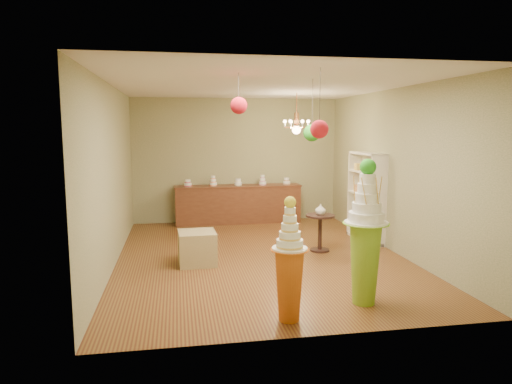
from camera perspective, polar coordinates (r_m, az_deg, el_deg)
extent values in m
plane|color=brown|center=(8.29, 0.53, -8.00)|extent=(6.50, 6.50, 0.00)
plane|color=silver|center=(8.00, 0.56, 13.13)|extent=(6.50, 6.50, 0.00)
cube|color=gray|center=(11.21, -2.46, 3.96)|extent=(5.00, 0.04, 3.00)
cube|color=gray|center=(4.87, 7.47, -1.30)|extent=(5.00, 0.04, 3.00)
cube|color=gray|center=(7.94, -17.50, 1.97)|extent=(0.04, 6.50, 3.00)
cube|color=gray|center=(8.80, 16.78, 2.55)|extent=(0.04, 6.50, 3.00)
cone|color=#7AAF26|center=(6.16, 13.44, -8.74)|extent=(0.46, 0.46, 1.06)
cylinder|color=white|center=(6.02, 13.60, -3.75)|extent=(0.62, 0.62, 0.03)
cylinder|color=white|center=(6.01, 13.63, -3.04)|extent=(0.51, 0.51, 0.12)
cylinder|color=white|center=(5.99, 13.67, -1.88)|extent=(0.42, 0.42, 0.12)
cylinder|color=white|center=(5.97, 13.70, -0.71)|extent=(0.34, 0.34, 0.12)
cylinder|color=white|center=(5.95, 13.74, 0.46)|extent=(0.28, 0.28, 0.12)
cylinder|color=white|center=(5.94, 13.78, 1.64)|extent=(0.23, 0.23, 0.12)
sphere|color=green|center=(5.92, 13.83, 3.07)|extent=(0.21, 0.21, 0.21)
cone|color=#C55C16|center=(5.53, 4.18, -11.56)|extent=(0.43, 0.43, 0.86)
cylinder|color=white|center=(5.40, 4.22, -7.08)|extent=(0.52, 0.52, 0.03)
cylinder|color=white|center=(5.38, 4.23, -6.44)|extent=(0.39, 0.39, 0.10)
cylinder|color=white|center=(5.36, 4.24, -5.45)|extent=(0.31, 0.31, 0.10)
cylinder|color=white|center=(5.34, 4.25, -4.45)|extent=(0.25, 0.25, 0.10)
cylinder|color=white|center=(5.32, 4.26, -3.44)|extent=(0.20, 0.20, 0.10)
cylinder|color=white|center=(5.30, 4.27, -2.43)|extent=(0.16, 0.16, 0.10)
sphere|color=yellow|center=(5.28, 4.28, -1.29)|extent=(0.14, 0.14, 0.14)
cube|color=#938050|center=(7.81, -7.36, -6.94)|extent=(0.64, 0.64, 0.56)
cube|color=#5B2F1C|center=(11.05, -2.24, -1.57)|extent=(3.00, 0.50, 0.90)
cube|color=#5B2F1C|center=(10.99, -2.26, 0.77)|extent=(3.04, 0.54, 0.03)
cylinder|color=white|center=(10.88, -8.54, 1.12)|extent=(0.18, 0.18, 0.16)
cylinder|color=white|center=(10.91, -5.39, 1.40)|extent=(0.18, 0.18, 0.24)
cylinder|color=white|center=(10.98, -2.26, 1.26)|extent=(0.18, 0.18, 0.16)
cylinder|color=white|center=(11.07, 0.82, 1.53)|extent=(0.18, 0.18, 0.24)
cylinder|color=white|center=(11.20, 3.84, 1.38)|extent=(0.18, 0.18, 0.16)
cube|color=silver|center=(9.58, 14.40, -0.57)|extent=(0.04, 1.20, 1.80)
cube|color=silver|center=(9.58, 13.44, -2.96)|extent=(0.30, 1.14, 0.03)
cube|color=silver|center=(9.51, 13.53, -0.29)|extent=(0.30, 1.14, 0.03)
cube|color=silver|center=(9.46, 13.62, 2.40)|extent=(0.30, 1.14, 0.03)
cylinder|color=black|center=(8.69, 7.96, -7.19)|extent=(0.48, 0.48, 0.04)
cylinder|color=black|center=(8.62, 8.00, -5.14)|extent=(0.10, 0.10, 0.67)
cylinder|color=black|center=(8.55, 8.04, -2.94)|extent=(0.72, 0.72, 0.04)
imported|color=silver|center=(8.52, 8.06, -2.16)|extent=(0.25, 0.25, 0.20)
cylinder|color=#393129|center=(6.14, -2.17, 12.72)|extent=(0.01, 0.01, 0.42)
sphere|color=red|center=(6.13, -2.16, 10.75)|extent=(0.22, 0.22, 0.22)
cylinder|color=#393129|center=(6.92, 7.07, 10.62)|extent=(0.01, 0.01, 0.79)
sphere|color=green|center=(6.91, 7.01, 7.35)|extent=(0.26, 0.26, 0.26)
cylinder|color=#393129|center=(5.66, 7.99, 11.49)|extent=(0.01, 0.01, 0.73)
sphere|color=red|center=(5.64, 7.92, 7.77)|extent=(0.22, 0.22, 0.22)
cylinder|color=#EF9654|center=(9.53, 5.11, 10.76)|extent=(0.02, 0.02, 0.50)
cylinder|color=#EF9654|center=(9.52, 5.09, 8.96)|extent=(0.10, 0.10, 0.30)
sphere|color=#FFBD8C|center=(9.52, 5.08, 7.75)|extent=(0.18, 0.18, 0.18)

